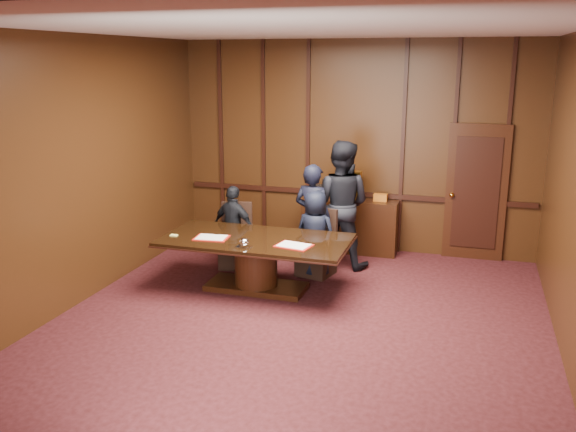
% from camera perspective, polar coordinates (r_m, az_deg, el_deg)
% --- Properties ---
extents(room, '(7.00, 7.04, 3.50)m').
position_cam_1_polar(room, '(7.07, 1.56, 2.62)').
color(room, black).
rests_on(room, ground).
extents(sideboard, '(1.60, 0.45, 1.54)m').
position_cam_1_polar(sideboard, '(10.34, 5.80, -0.68)').
color(sideboard, black).
rests_on(sideboard, ground).
extents(conference_table, '(2.62, 1.32, 0.76)m').
position_cam_1_polar(conference_table, '(8.56, -3.02, -3.68)').
color(conference_table, black).
rests_on(conference_table, ground).
extents(folder_left, '(0.49, 0.38, 0.02)m').
position_cam_1_polar(folder_left, '(8.53, -7.18, -2.02)').
color(folder_left, red).
rests_on(folder_left, conference_table).
extents(folder_right, '(0.51, 0.41, 0.02)m').
position_cam_1_polar(folder_right, '(8.11, 0.55, -2.78)').
color(folder_right, red).
rests_on(folder_right, conference_table).
extents(inkstand, '(0.20, 0.14, 0.12)m').
position_cam_1_polar(inkstand, '(8.07, -4.14, -2.57)').
color(inkstand, white).
rests_on(inkstand, conference_table).
extents(notepad, '(0.10, 0.07, 0.01)m').
position_cam_1_polar(notepad, '(8.73, -10.63, -1.78)').
color(notepad, '#F9F67A').
rests_on(notepad, conference_table).
extents(chair_left, '(0.58, 0.58, 0.99)m').
position_cam_1_polar(chair_left, '(9.63, -4.89, -2.99)').
color(chair_left, black).
rests_on(chair_left, ground).
extents(chair_right, '(0.58, 0.58, 0.99)m').
position_cam_1_polar(chair_right, '(9.24, 2.70, -3.71)').
color(chair_right, black).
rests_on(chair_right, ground).
extents(signatory_left, '(0.82, 0.51, 1.30)m').
position_cam_1_polar(signatory_left, '(9.46, -5.08, -1.06)').
color(signatory_left, black).
rests_on(signatory_left, ground).
extents(signatory_right, '(0.70, 0.51, 1.31)m').
position_cam_1_polar(signatory_right, '(9.07, 2.57, -1.68)').
color(signatory_right, black).
rests_on(signatory_right, ground).
extents(witness_left, '(0.69, 0.55, 1.66)m').
position_cam_1_polar(witness_left, '(9.26, 2.32, -0.19)').
color(witness_left, black).
rests_on(witness_left, ground).
extents(witness_right, '(1.03, 0.83, 1.98)m').
position_cam_1_polar(witness_right, '(9.48, 4.91, 1.11)').
color(witness_right, black).
rests_on(witness_right, ground).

